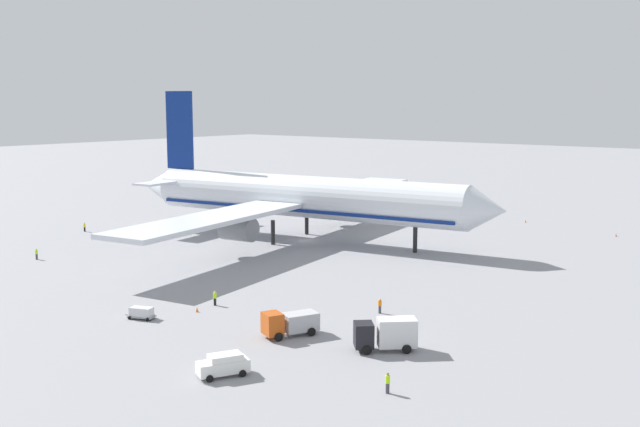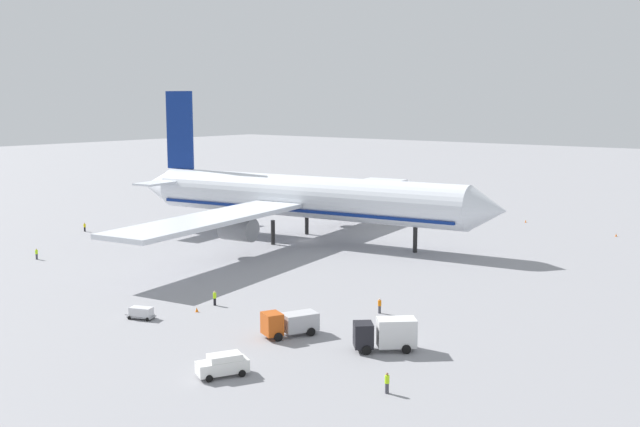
% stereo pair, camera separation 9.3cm
% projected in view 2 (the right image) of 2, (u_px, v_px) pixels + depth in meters
% --- Properties ---
extents(ground_plane, '(600.00, 600.00, 0.00)m').
position_uv_depth(ground_plane, '(305.00, 241.00, 128.73)').
color(ground_plane, gray).
extents(airliner, '(71.70, 83.44, 25.80)m').
position_uv_depth(airliner, '(299.00, 197.00, 128.21)').
color(airliner, silver).
rests_on(airliner, ground).
extents(service_truck_0, '(4.34, 6.15, 2.69)m').
position_uv_depth(service_truck_0, '(289.00, 323.00, 76.26)').
color(service_truck_0, '#BF4C14').
rests_on(service_truck_0, ground).
extents(service_truck_1, '(5.84, 5.63, 3.17)m').
position_uv_depth(service_truck_1, '(386.00, 333.00, 71.70)').
color(service_truck_1, black).
rests_on(service_truck_1, ground).
extents(service_van, '(3.68, 4.85, 1.97)m').
position_uv_depth(service_van, '(223.00, 365.00, 65.16)').
color(service_van, white).
rests_on(service_van, ground).
extents(baggage_cart_0, '(3.55, 2.39, 1.30)m').
position_uv_depth(baggage_cart_0, '(141.00, 312.00, 82.40)').
color(baggage_cart_0, gray).
rests_on(baggage_cart_0, ground).
extents(ground_worker_0, '(0.54, 0.54, 1.65)m').
position_uv_depth(ground_worker_0, '(85.00, 227.00, 137.66)').
color(ground_worker_0, black).
rests_on(ground_worker_0, ground).
extents(ground_worker_1, '(0.57, 0.57, 1.78)m').
position_uv_depth(ground_worker_1, '(387.00, 383.00, 61.27)').
color(ground_worker_1, '#3F3F47').
rests_on(ground_worker_1, ground).
extents(ground_worker_2, '(0.50, 0.50, 1.73)m').
position_uv_depth(ground_worker_2, '(380.00, 306.00, 84.51)').
color(ground_worker_2, '#3F3F47').
rests_on(ground_worker_2, ground).
extents(ground_worker_3, '(0.56, 0.56, 1.68)m').
position_uv_depth(ground_worker_3, '(37.00, 254.00, 113.35)').
color(ground_worker_3, '#3F3F47').
rests_on(ground_worker_3, ground).
extents(ground_worker_4, '(0.44, 0.44, 1.75)m').
position_uv_depth(ground_worker_4, '(215.00, 298.00, 87.77)').
color(ground_worker_4, black).
rests_on(ground_worker_4, ground).
extents(traffic_cone_0, '(0.36, 0.36, 0.55)m').
position_uv_depth(traffic_cone_0, '(288.00, 195.00, 189.25)').
color(traffic_cone_0, orange).
rests_on(traffic_cone_0, ground).
extents(traffic_cone_1, '(0.36, 0.36, 0.55)m').
position_uv_depth(traffic_cone_1, '(526.00, 221.00, 147.90)').
color(traffic_cone_1, orange).
rests_on(traffic_cone_1, ground).
extents(traffic_cone_2, '(0.36, 0.36, 0.55)m').
position_uv_depth(traffic_cone_2, '(197.00, 310.00, 85.11)').
color(traffic_cone_2, orange).
rests_on(traffic_cone_2, ground).
extents(traffic_cone_3, '(0.36, 0.36, 0.55)m').
position_uv_depth(traffic_cone_3, '(616.00, 235.00, 132.62)').
color(traffic_cone_3, orange).
rests_on(traffic_cone_3, ground).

